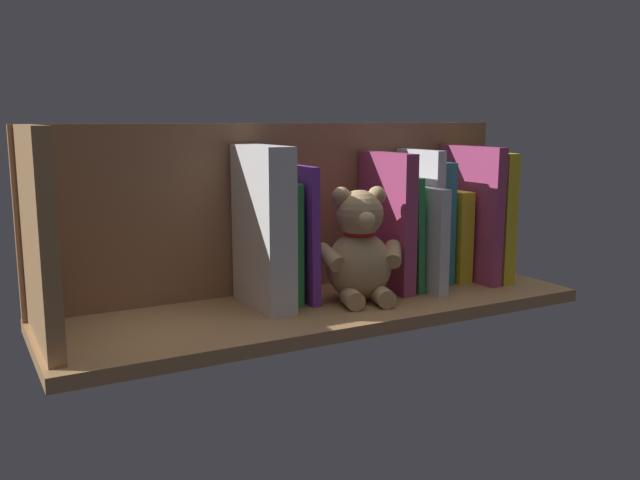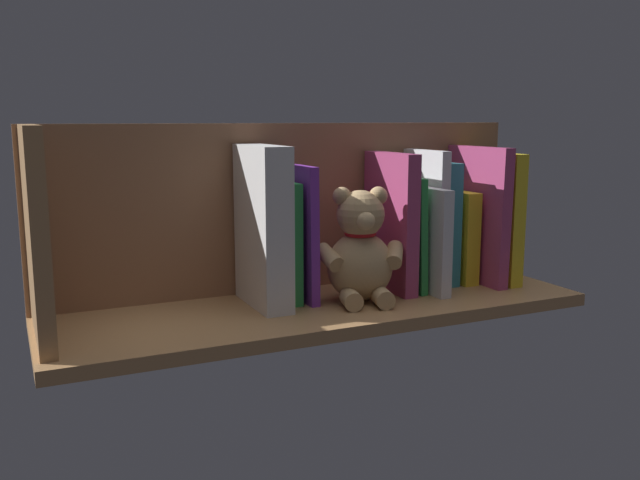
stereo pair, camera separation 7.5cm
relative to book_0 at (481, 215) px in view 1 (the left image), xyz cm
name	(u,v)px [view 1 (the left image)]	position (x,y,z in cm)	size (l,w,h in cm)	color
ground_plane	(320,309)	(38.63, 2.69, -13.78)	(94.31, 29.68, 2.20)	#A87A4C
shelf_back_panel	(288,207)	(38.63, -9.90, 2.87)	(94.31, 1.50, 31.10)	#976747
shelf_side_divider	(38,237)	(83.79, 2.69, 2.87)	(2.40, 23.68, 31.10)	#A87A4C
book_0	(481,215)	(0.00, 0.00, 0.00)	(2.88, 17.50, 25.36)	yellow
book_1	(469,213)	(3.40, 0.17, 0.61)	(2.29, 17.84, 26.59)	#B23F72
book_2	(446,234)	(6.91, -2.28, -3.71)	(3.12, 12.95, 17.95)	yellow
book_3	(430,221)	(10.76, -2.65, -0.86)	(2.96, 12.20, 23.64)	teal
book_4	(419,217)	(14.04, -2.06, 0.34)	(1.97, 13.39, 26.03)	silver
book_5	(414,237)	(16.93, 0.52, -2.94)	(2.20, 18.55, 19.48)	silver
book_6	(398,232)	(19.56, -1.19, -2.01)	(1.42, 15.12, 21.35)	green
book_7	(387,221)	(22.45, -0.85, 0.20)	(2.73, 15.80, 25.77)	#B23F72
teddy_bear	(360,251)	(31.43, 4.11, -3.76)	(15.95, 14.90, 20.28)	tan
book_8	(298,233)	(40.51, -1.90, -0.70)	(1.60, 13.71, 23.96)	purple
book_9	(282,241)	(43.36, -2.62, -2.11)	(2.47, 12.27, 21.14)	green
dictionary_thick_white	(263,227)	(47.90, -0.52, 1.10)	(4.99, 16.27, 27.55)	white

